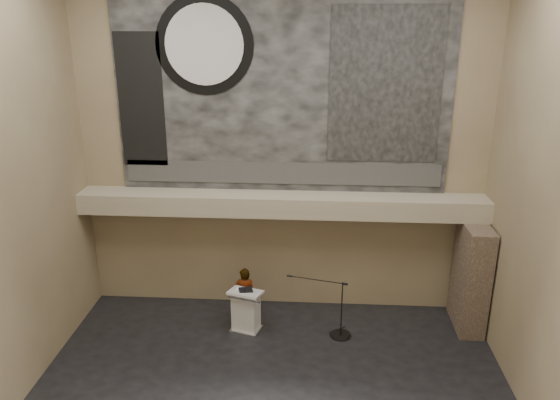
{
  "coord_description": "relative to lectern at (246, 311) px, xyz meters",
  "views": [
    {
      "loc": [
        0.78,
        -8.98,
        7.51
      ],
      "look_at": [
        0.0,
        3.2,
        3.2
      ],
      "focal_mm": 35.0,
      "sensor_mm": 36.0,
      "label": 1
    }
  ],
  "objects": [
    {
      "name": "banner_clock_face",
      "position": [
        -1.01,
        1.37,
        6.15
      ],
      "size": [
        1.84,
        0.02,
        1.84
      ],
      "primitive_type": "cylinder",
      "rotation": [
        1.57,
        0.0,
        0.0
      ],
      "color": "silver",
      "rests_on": "banner"
    },
    {
      "name": "banner_building_print",
      "position": [
        3.19,
        1.39,
        5.25
      ],
      "size": [
        2.6,
        0.02,
        3.6
      ],
      "primitive_type": "cube",
      "color": "black",
      "rests_on": "banner"
    },
    {
      "name": "sprinkler_left",
      "position": [
        -0.81,
        1.01,
        2.12
      ],
      "size": [
        0.04,
        0.04,
        0.06
      ],
      "primitive_type": "cylinder",
      "color": "#B2893D",
      "rests_on": "soffit"
    },
    {
      "name": "banner",
      "position": [
        0.79,
        1.43,
        5.15
      ],
      "size": [
        8.0,
        0.05,
        5.0
      ],
      "primitive_type": "cube",
      "color": "black",
      "rests_on": "wall_back"
    },
    {
      "name": "mic_stand",
      "position": [
        2.26,
        -0.05,
        -0.33
      ],
      "size": [
        1.59,
        0.59,
        1.45
      ],
      "rotation": [
        0.0,
        0.0,
        -0.24
      ],
      "color": "black",
      "rests_on": "floor"
    },
    {
      "name": "wall_back",
      "position": [
        0.79,
        1.46,
        3.7
      ],
      "size": [
        10.0,
        0.02,
        8.5
      ],
      "primitive_type": "cube",
      "color": "#78644C",
      "rests_on": "floor"
    },
    {
      "name": "sprinkler_right",
      "position": [
        2.69,
        1.01,
        2.12
      ],
      "size": [
        0.04,
        0.04,
        0.06
      ],
      "primitive_type": "cylinder",
      "color": "#B2893D",
      "rests_on": "soffit"
    },
    {
      "name": "binder",
      "position": [
        0.0,
        0.02,
        0.56
      ],
      "size": [
        0.38,
        0.33,
        0.04
      ],
      "primitive_type": "cube",
      "rotation": [
        0.0,
        0.0,
        0.25
      ],
      "color": "black",
      "rests_on": "lectern"
    },
    {
      "name": "banner_brick_print",
      "position": [
        -2.61,
        1.39,
        4.85
      ],
      "size": [
        1.1,
        0.02,
        3.2
      ],
      "primitive_type": "cube",
      "color": "black",
      "rests_on": "banner"
    },
    {
      "name": "speaker_person",
      "position": [
        -0.08,
        0.48,
        0.18
      ],
      "size": [
        0.54,
        0.35,
        1.46
      ],
      "primitive_type": "imported",
      "rotation": [
        0.0,
        0.0,
        3.15
      ],
      "color": "white",
      "rests_on": "floor"
    },
    {
      "name": "banner_text_strip",
      "position": [
        0.79,
        1.39,
        3.1
      ],
      "size": [
        7.76,
        0.02,
        0.55
      ],
      "primitive_type": "cube",
      "color": "#313131",
      "rests_on": "banner"
    },
    {
      "name": "lectern",
      "position": [
        0.0,
        0.0,
        0.0
      ],
      "size": [
        0.9,
        0.75,
        1.14
      ],
      "rotation": [
        0.0,
        0.0,
        -0.3
      ],
      "color": "silver",
      "rests_on": "floor"
    },
    {
      "name": "soffit",
      "position": [
        0.79,
        1.06,
        2.4
      ],
      "size": [
        10.0,
        0.8,
        0.5
      ],
      "primitive_type": "cube",
      "color": "gray",
      "rests_on": "wall_back"
    },
    {
      "name": "papers",
      "position": [
        -0.14,
        -0.0,
        0.55
      ],
      "size": [
        0.25,
        0.32,
        0.0
      ],
      "primitive_type": "cube",
      "rotation": [
        0.0,
        0.0,
        -0.09
      ],
      "color": "white",
      "rests_on": "lectern"
    },
    {
      "name": "wall_front",
      "position": [
        0.79,
        -6.54,
        3.7
      ],
      "size": [
        10.0,
        0.02,
        8.5
      ],
      "primitive_type": "cube",
      "color": "#78644C",
      "rests_on": "floor"
    },
    {
      "name": "banner_clock_rim",
      "position": [
        -1.01,
        1.39,
        6.15
      ],
      "size": [
        2.3,
        0.02,
        2.3
      ],
      "primitive_type": "cylinder",
      "rotation": [
        1.57,
        0.0,
        0.0
      ],
      "color": "black",
      "rests_on": "banner"
    },
    {
      "name": "stone_pier",
      "position": [
        5.44,
        0.61,
        0.8
      ],
      "size": [
        0.6,
        1.4,
        2.7
      ],
      "primitive_type": "cube",
      "color": "#423429",
      "rests_on": "floor"
    }
  ]
}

